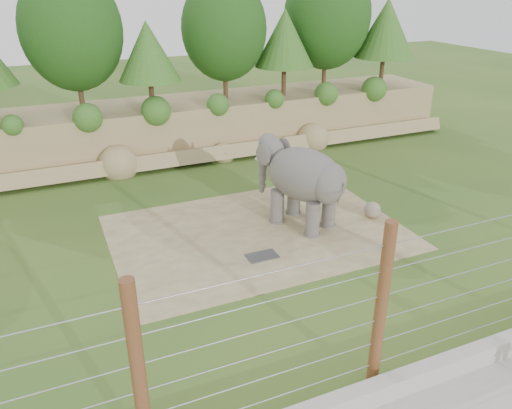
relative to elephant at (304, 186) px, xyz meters
name	(u,v)px	position (x,y,z in m)	size (l,w,h in m)	color
ground	(283,279)	(-2.24, -2.95, -1.50)	(90.00, 90.00, 0.00)	#365E23
back_embankment	(179,73)	(-1.65, 9.73, 2.47)	(30.00, 5.52, 8.77)	#9F865B
dirt_patch	(258,232)	(-1.74, 0.05, -1.49)	(10.00, 7.00, 0.02)	#8E7554
drain_grate	(262,256)	(-2.29, -1.55, -1.46)	(1.00, 0.60, 0.03)	#262628
elephant	(304,186)	(0.00, 0.00, 0.00)	(1.58, 3.70, 2.99)	#5F5956
stone_ball	(372,210)	(2.64, -0.57, -1.17)	(0.61, 0.61, 0.61)	#7B6F5E
retaining_wall	(387,388)	(-2.24, -7.95, -1.25)	(26.00, 0.35, 0.50)	#AEAAA1
barrier_fence	(381,308)	(-2.24, -7.45, 0.50)	(20.26, 0.26, 4.00)	brown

